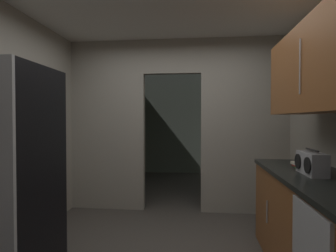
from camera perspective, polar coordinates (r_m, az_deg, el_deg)
kitchen_overhead_slab at (r=3.35m, az=0.09°, el=23.04°), size 3.70×7.32×0.06m
kitchen_partition at (r=4.27m, az=1.99°, el=1.03°), size 3.30×0.12×2.60m
adjoining_room_shell at (r=6.34m, az=3.21°, el=0.49°), size 3.30×3.12×2.60m
lower_cabinet_run at (r=2.71m, az=28.81°, el=-18.85°), size 0.65×2.12×0.92m
upper_cabinet_counterside at (r=2.59m, az=29.15°, el=10.63°), size 0.36×1.90×0.74m
boombox at (r=2.69m, az=27.17°, el=-6.77°), size 0.15×0.36×0.22m
book_stack at (r=3.00m, az=25.29°, el=-7.18°), size 0.13×0.16×0.06m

